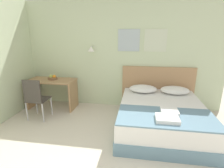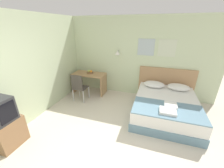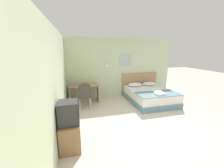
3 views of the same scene
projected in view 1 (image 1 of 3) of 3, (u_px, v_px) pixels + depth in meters
wall_back at (115, 55)px, 4.40m from camera, size 5.29×0.31×2.65m
bed at (161, 116)px, 3.49m from camera, size 1.64×2.01×0.52m
headboard at (157, 88)px, 4.40m from camera, size 1.76×0.06×1.08m
pillow_left at (143, 89)px, 4.13m from camera, size 0.64×0.47×0.16m
pillow_right at (175, 90)px, 4.02m from camera, size 0.64×0.47×0.16m
throw_blanket at (166, 117)px, 2.86m from camera, size 1.59×0.80×0.02m
folded_towel_near_foot at (169, 111)px, 2.97m from camera, size 0.29×0.29×0.06m
folded_towel_mid_bed at (167, 119)px, 2.72m from camera, size 0.36×0.29×0.06m
desk at (52, 88)px, 4.45m from camera, size 1.17×0.60×0.74m
desk_chair at (35, 97)px, 3.77m from camera, size 0.42×0.42×0.93m
fruit_bowl at (53, 78)px, 4.41m from camera, size 0.23×0.23×0.12m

